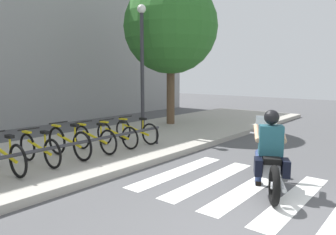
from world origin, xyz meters
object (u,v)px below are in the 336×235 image
(bicycle_2, at_px, (39,149))
(bicycle_3, at_px, (69,142))
(bicycle_1, at_px, (4,155))
(bike_rack, at_px, (84,143))
(bicycle_6, at_px, (136,131))
(rider, at_px, (270,144))
(tree_near_rack, at_px, (171,27))
(bicycle_5, at_px, (117,135))
(motorcycle, at_px, (269,163))
(street_lamp, at_px, (142,58))
(bicycle_4, at_px, (94,138))

(bicycle_2, distance_m, bicycle_3, 0.72)
(bicycle_1, height_order, bike_rack, bicycle_1)
(bicycle_1, relative_size, bicycle_6, 1.05)
(rider, bearing_deg, tree_near_rack, 53.48)
(bicycle_5, height_order, tree_near_rack, tree_near_rack)
(motorcycle, xyz_separation_m, tree_near_rack, (4.07, 5.56, 3.33))
(bicycle_1, bearing_deg, bike_rack, -21.15)
(rider, xyz_separation_m, bicycle_6, (0.81, 4.14, -0.35))
(tree_near_rack, bearing_deg, bicycle_6, -156.52)
(bicycle_6, bearing_deg, motorcycle, -100.22)
(bicycle_2, relative_size, street_lamp, 0.37)
(street_lamp, bearing_deg, rider, -112.72)
(bicycle_3, distance_m, bicycle_4, 0.72)
(rider, distance_m, bicycle_2, 4.64)
(bicycle_4, height_order, bike_rack, bicycle_4)
(tree_near_rack, bearing_deg, motorcycle, -126.22)
(motorcycle, distance_m, rider, 0.38)
(rider, height_order, street_lamp, street_lamp)
(bicycle_1, bearing_deg, bicycle_6, 0.02)
(bicycle_3, distance_m, bike_rack, 0.56)
(bicycle_2, distance_m, bicycle_4, 1.43)
(bicycle_5, relative_size, street_lamp, 0.37)
(bicycle_3, relative_size, street_lamp, 0.39)
(bicycle_2, distance_m, bicycle_5, 2.15)
(bicycle_3, relative_size, tree_near_rack, 0.29)
(bike_rack, height_order, tree_near_rack, tree_near_rack)
(rider, distance_m, bicycle_1, 4.99)
(bicycle_4, bearing_deg, bicycle_2, -179.99)
(bicycle_1, relative_size, bicycle_2, 1.07)
(bicycle_2, xyz_separation_m, bicycle_5, (2.15, 0.00, -0.01))
(bicycle_3, bearing_deg, tree_near_rack, 14.80)
(motorcycle, relative_size, bicycle_4, 1.26)
(street_lamp, bearing_deg, bike_rack, -155.48)
(street_lamp, bearing_deg, tree_near_rack, 11.50)
(bicycle_1, distance_m, bicycle_4, 2.15)
(street_lamp, relative_size, tree_near_rack, 0.76)
(tree_near_rack, bearing_deg, bicycle_3, -165.20)
(street_lamp, bearing_deg, bicycle_1, -168.04)
(bicycle_1, xyz_separation_m, street_lamp, (4.94, 1.05, 2.07))
(bicycle_1, xyz_separation_m, bicycle_3, (1.43, -0.00, 0.01))
(bicycle_2, height_order, bicycle_3, bicycle_3)
(bicycle_2, relative_size, bicycle_6, 0.98)
(rider, relative_size, bicycle_6, 0.89)
(bicycle_3, xyz_separation_m, bicycle_4, (0.72, 0.00, -0.02))
(bicycle_4, distance_m, bicycle_5, 0.72)
(tree_near_rack, bearing_deg, street_lamp, -168.50)
(bicycle_3, distance_m, bicycle_6, 2.15)
(street_lamp, bearing_deg, motorcycle, -112.19)
(bicycle_4, bearing_deg, street_lamp, 20.53)
(bicycle_6, relative_size, bike_rack, 0.33)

